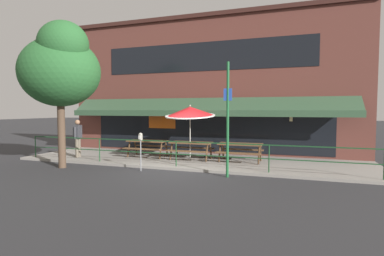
{
  "coord_description": "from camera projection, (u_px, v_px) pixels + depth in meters",
  "views": [
    {
      "loc": [
        4.21,
        -10.24,
        2.27
      ],
      "look_at": [
        0.2,
        1.6,
        1.5
      ],
      "focal_mm": 28.0,
      "sensor_mm": 36.0,
      "label": 1
    }
  ],
  "objects": [
    {
      "name": "patio_umbrella_centre",
      "position": [
        190.0,
        112.0,
        12.78
      ],
      "size": [
        2.14,
        2.14,
        2.4
      ],
      "color": "#B7B2A8",
      "rests_on": "patio_deck"
    },
    {
      "name": "restaurant_building",
      "position": [
        205.0,
        86.0,
        14.95
      ],
      "size": [
        15.0,
        1.6,
        6.96
      ],
      "color": "brown",
      "rests_on": "ground"
    },
    {
      "name": "picnic_table_left",
      "position": [
        148.0,
        144.0,
        13.7
      ],
      "size": [
        1.8,
        1.42,
        0.76
      ],
      "color": "brown",
      "rests_on": "patio_deck"
    },
    {
      "name": "street_tree_curbside",
      "position": [
        61.0,
        67.0,
        11.38
      ],
      "size": [
        3.13,
        2.82,
        5.52
      ],
      "color": "brown",
      "rests_on": "ground"
    },
    {
      "name": "street_sign_pole",
      "position": [
        228.0,
        118.0,
        9.93
      ],
      "size": [
        0.28,
        0.09,
        3.84
      ],
      "color": "#1E6033",
      "rests_on": "ground"
    },
    {
      "name": "picnic_table_centre",
      "position": [
        191.0,
        146.0,
        12.98
      ],
      "size": [
        1.8,
        1.42,
        0.76
      ],
      "color": "brown",
      "rests_on": "patio_deck"
    },
    {
      "name": "patio_deck",
      "position": [
        191.0,
        160.0,
        13.06
      ],
      "size": [
        15.0,
        4.0,
        0.1
      ],
      "primitive_type": "cube",
      "color": "gray",
      "rests_on": "ground"
    },
    {
      "name": "picnic_table_right",
      "position": [
        240.0,
        147.0,
        12.42
      ],
      "size": [
        1.8,
        1.42,
        0.76
      ],
      "color": "brown",
      "rests_on": "patio_deck"
    },
    {
      "name": "ground_plane",
      "position": [
        173.0,
        170.0,
        11.17
      ],
      "size": [
        120.0,
        120.0,
        0.0
      ],
      "primitive_type": "plane",
      "color": "#2D2D30"
    },
    {
      "name": "pedestrian_walking",
      "position": [
        78.0,
        136.0,
        13.65
      ],
      "size": [
        0.32,
        0.61,
        1.71
      ],
      "color": "#665B4C",
      "rests_on": "patio_deck"
    },
    {
      "name": "parking_meter_near",
      "position": [
        141.0,
        140.0,
        10.97
      ],
      "size": [
        0.15,
        0.16,
        1.42
      ],
      "color": "gray",
      "rests_on": "ground"
    },
    {
      "name": "patio_railing",
      "position": [
        176.0,
        148.0,
        11.4
      ],
      "size": [
        13.84,
        0.04,
        0.97
      ],
      "color": "#194723",
      "rests_on": "patio_deck"
    }
  ]
}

